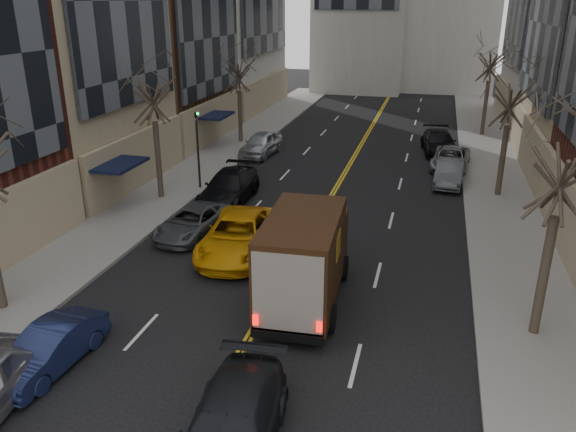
# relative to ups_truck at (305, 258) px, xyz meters

# --- Properties ---
(sidewalk_left) EXTENTS (4.00, 66.00, 0.15)m
(sidewalk_left) POSITION_rel_ups_truck_xyz_m (-10.20, 15.80, -1.66)
(sidewalk_left) COLOR slate
(sidewalk_left) RESTS_ON ground
(sidewalk_right) EXTENTS (4.00, 66.00, 0.15)m
(sidewalk_right) POSITION_rel_ups_truck_xyz_m (7.80, 15.80, -1.66)
(sidewalk_right) COLOR slate
(sidewalk_right) RESTS_ON ground
(tree_lf_mid) EXTENTS (3.20, 3.20, 8.91)m
(tree_lf_mid) POSITION_rel_ups_truck_xyz_m (-10.00, 8.80, 4.86)
(tree_lf_mid) COLOR #382D23
(tree_lf_mid) RESTS_ON sidewalk_left
(tree_lf_far) EXTENTS (3.20, 3.20, 8.12)m
(tree_lf_far) POSITION_rel_ups_truck_xyz_m (-10.00, 21.80, 4.29)
(tree_lf_far) COLOR #382D23
(tree_lf_far) RESTS_ON sidewalk_left
(tree_rt_near) EXTENTS (3.20, 3.20, 8.71)m
(tree_rt_near) POSITION_rel_ups_truck_xyz_m (7.60, -0.20, 4.72)
(tree_rt_near) COLOR #382D23
(tree_rt_near) RESTS_ON sidewalk_right
(tree_rt_mid) EXTENTS (3.20, 3.20, 8.32)m
(tree_rt_mid) POSITION_rel_ups_truck_xyz_m (7.60, 13.80, 4.43)
(tree_rt_mid) COLOR #382D23
(tree_rt_mid) RESTS_ON sidewalk_right
(tree_rt_far) EXTENTS (3.20, 3.20, 9.11)m
(tree_rt_far) POSITION_rel_ups_truck_xyz_m (7.60, 28.80, 5.01)
(tree_rt_far) COLOR #382D23
(tree_rt_far) RESTS_ON sidewalk_right
(traffic_signal) EXTENTS (0.29, 0.26, 4.70)m
(traffic_signal) POSITION_rel_ups_truck_xyz_m (-8.59, 10.79, 1.08)
(traffic_signal) COLOR black
(traffic_signal) RESTS_ON sidewalk_left
(ups_truck) EXTENTS (2.84, 6.41, 3.44)m
(ups_truck) POSITION_rel_ups_truck_xyz_m (0.00, 0.00, 0.00)
(ups_truck) COLOR black
(ups_truck) RESTS_ON ground
(observer_sedan) EXTENTS (2.61, 5.42, 1.52)m
(observer_sedan) POSITION_rel_ups_truck_xyz_m (0.00, -7.49, -0.97)
(observer_sedan) COLOR black
(observer_sedan) RESTS_ON ground
(taxi) EXTENTS (3.28, 6.10, 1.63)m
(taxi) POSITION_rel_ups_truck_xyz_m (-3.65, 3.35, -0.92)
(taxi) COLOR orange
(taxi) RESTS_ON ground
(pedestrian) EXTENTS (0.52, 0.74, 1.93)m
(pedestrian) POSITION_rel_ups_truck_xyz_m (0.74, 1.76, -0.77)
(pedestrian) COLOR black
(pedestrian) RESTS_ON ground
(parked_lf_b) EXTENTS (1.64, 4.02, 1.29)m
(parked_lf_b) POSITION_rel_ups_truck_xyz_m (-6.30, -5.57, -1.09)
(parked_lf_b) COLOR #131A3C
(parked_lf_b) RESTS_ON ground
(parked_lf_c) EXTENTS (2.62, 4.79, 1.27)m
(parked_lf_c) POSITION_rel_ups_truck_xyz_m (-6.30, 4.67, -1.10)
(parked_lf_c) COLOR #45474C
(parked_lf_c) RESTS_ON ground
(parked_lf_d) EXTENTS (2.45, 5.62, 1.61)m
(parked_lf_d) POSITION_rel_ups_truck_xyz_m (-6.30, 9.35, -0.93)
(parked_lf_d) COLOR black
(parked_lf_d) RESTS_ON ground
(parked_lf_e) EXTENTS (2.25, 4.79, 1.58)m
(parked_lf_e) POSITION_rel_ups_truck_xyz_m (-7.49, 18.86, -0.94)
(parked_lf_e) COLOR #B6B9BF
(parked_lf_e) RESTS_ON ground
(parked_rt_a) EXTENTS (1.77, 4.37, 1.41)m
(parked_rt_a) POSITION_rel_ups_truck_xyz_m (5.01, 15.38, -1.03)
(parked_rt_a) COLOR #494C50
(parked_rt_a) RESTS_ON ground
(parked_rt_b) EXTENTS (2.66, 4.98, 1.33)m
(parked_rt_b) POSITION_rel_ups_truck_xyz_m (5.10, 18.78, -1.07)
(parked_rt_b) COLOR #9C9FA3
(parked_rt_b) RESTS_ON ground
(parked_rt_c) EXTENTS (2.82, 5.51, 1.53)m
(parked_rt_c) POSITION_rel_ups_truck_xyz_m (4.35, 22.54, -0.97)
(parked_rt_c) COLOR black
(parked_rt_c) RESTS_ON ground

